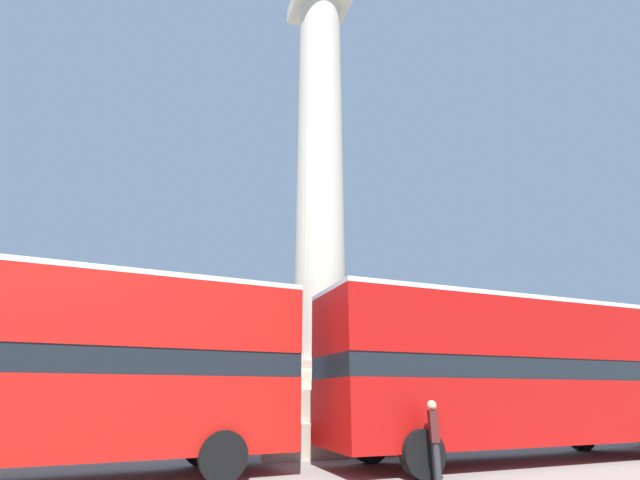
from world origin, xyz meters
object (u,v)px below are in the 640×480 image
bus_a (507,369)px  bus_c (26,360)px  pedestrian_near_lamp (434,437)px  street_lamp (424,350)px  monument_column (320,231)px

bus_a → bus_c: bus_a is taller
bus_a → bus_c: size_ratio=0.95×
bus_a → pedestrian_near_lamp: size_ratio=6.93×
street_lamp → pedestrian_near_lamp: size_ratio=3.45×
bus_c → pedestrian_near_lamp: (8.23, -2.53, -1.51)m
monument_column → street_lamp: size_ratio=3.93×
bus_a → street_lamp: size_ratio=2.01×
bus_c → street_lamp: street_lamp is taller
bus_c → pedestrian_near_lamp: bus_c is taller
street_lamp → pedestrian_near_lamp: 6.03m
bus_a → monument_column: bearing=128.5°
street_lamp → pedestrian_near_lamp: bearing=-123.3°
pedestrian_near_lamp → street_lamp: bearing=-7.0°
bus_a → pedestrian_near_lamp: (-3.79, -1.68, -1.52)m
pedestrian_near_lamp → monument_column: bearing=27.2°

